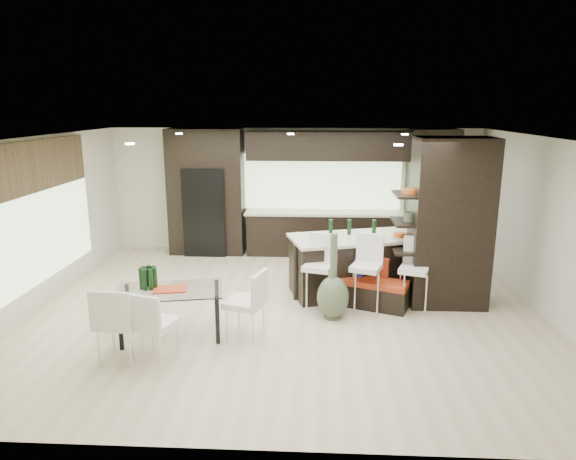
# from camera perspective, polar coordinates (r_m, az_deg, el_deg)

# --- Properties ---
(ground) EXTENTS (8.00, 8.00, 0.00)m
(ground) POSITION_cam_1_polar(r_m,az_deg,el_deg) (8.33, -0.22, -8.69)
(ground) COLOR beige
(ground) RESTS_ON ground
(back_wall) EXTENTS (8.00, 0.02, 2.70)m
(back_wall) POSITION_cam_1_polar(r_m,az_deg,el_deg) (11.35, 0.76, 4.44)
(back_wall) COLOR beige
(back_wall) RESTS_ON ground
(left_wall) EXTENTS (0.02, 7.00, 2.70)m
(left_wall) POSITION_cam_1_polar(r_m,az_deg,el_deg) (9.06, -26.37, 0.64)
(left_wall) COLOR beige
(left_wall) RESTS_ON ground
(right_wall) EXTENTS (0.02, 7.00, 2.70)m
(right_wall) POSITION_cam_1_polar(r_m,az_deg,el_deg) (8.67, 27.19, 0.02)
(right_wall) COLOR beige
(right_wall) RESTS_ON ground
(ceiling) EXTENTS (8.00, 7.00, 0.02)m
(ceiling) POSITION_cam_1_polar(r_m,az_deg,el_deg) (7.72, -0.24, 10.18)
(ceiling) COLOR white
(ceiling) RESTS_ON ground
(window_left) EXTENTS (0.04, 3.20, 1.90)m
(window_left) POSITION_cam_1_polar(r_m,az_deg,el_deg) (9.21, -25.56, 0.92)
(window_left) COLOR #B2D199
(window_left) RESTS_ON left_wall
(window_back) EXTENTS (3.40, 0.04, 1.20)m
(window_back) POSITION_cam_1_polar(r_m,az_deg,el_deg) (11.27, 3.82, 5.38)
(window_back) COLOR #B2D199
(window_back) RESTS_ON back_wall
(stone_accent) EXTENTS (0.08, 3.00, 0.80)m
(stone_accent) POSITION_cam_1_polar(r_m,az_deg,el_deg) (9.07, -25.98, 6.48)
(stone_accent) COLOR brown
(stone_accent) RESTS_ON left_wall
(ceiling_spots) EXTENTS (4.00, 3.00, 0.02)m
(ceiling_spots) POSITION_cam_1_polar(r_m,az_deg,el_deg) (7.97, -0.13, 10.15)
(ceiling_spots) COLOR white
(ceiling_spots) RESTS_ON ceiling
(back_cabinetry) EXTENTS (6.80, 0.68, 2.70)m
(back_cabinetry) POSITION_cam_1_polar(r_m,az_deg,el_deg) (11.02, 3.30, 4.14)
(back_cabinetry) COLOR black
(back_cabinetry) RESTS_ON ground
(refrigerator) EXTENTS (0.90, 0.68, 1.90)m
(refrigerator) POSITION_cam_1_polar(r_m,az_deg,el_deg) (11.28, -9.01, 2.15)
(refrigerator) COLOR black
(refrigerator) RESTS_ON ground
(partition_column) EXTENTS (1.20, 0.80, 2.70)m
(partition_column) POSITION_cam_1_polar(r_m,az_deg,el_deg) (8.57, 17.56, 0.77)
(partition_column) COLOR black
(partition_column) RESTS_ON ground
(kitchen_island) EXTENTS (2.61, 1.68, 1.01)m
(kitchen_island) POSITION_cam_1_polar(r_m,az_deg,el_deg) (8.96, 8.11, -3.78)
(kitchen_island) COLOR black
(kitchen_island) RESTS_ON ground
(stool_left) EXTENTS (0.54, 0.54, 0.98)m
(stool_left) POSITION_cam_1_polar(r_m,az_deg,el_deg) (8.13, 3.37, -5.60)
(stool_left) COLOR silver
(stool_left) RESTS_ON ground
(stool_mid) EXTENTS (0.56, 0.56, 0.98)m
(stool_mid) POSITION_cam_1_polar(r_m,az_deg,el_deg) (8.17, 8.61, -5.62)
(stool_mid) COLOR silver
(stool_mid) RESTS_ON ground
(stool_right) EXTENTS (0.54, 0.54, 0.95)m
(stool_right) POSITION_cam_1_polar(r_m,az_deg,el_deg) (8.29, 13.74, -5.70)
(stool_right) COLOR silver
(stool_right) RESTS_ON ground
(bench) EXTENTS (1.27, 0.86, 0.46)m
(bench) POSITION_cam_1_polar(r_m,az_deg,el_deg) (8.44, 9.15, -6.91)
(bench) COLOR black
(bench) RESTS_ON ground
(floor_vase) EXTENTS (0.51, 0.51, 1.33)m
(floor_vase) POSITION_cam_1_polar(r_m,az_deg,el_deg) (7.78, 5.05, -5.17)
(floor_vase) COLOR #46543C
(floor_vase) RESTS_ON ground
(dining_table) EXTENTS (1.56, 1.06, 0.69)m
(dining_table) POSITION_cam_1_polar(r_m,az_deg,el_deg) (7.44, -12.83, -9.01)
(dining_table) COLOR white
(dining_table) RESTS_ON ground
(chair_near) EXTENTS (0.61, 0.61, 0.89)m
(chair_near) POSITION_cam_1_polar(r_m,az_deg,el_deg) (6.77, -14.54, -10.56)
(chair_near) COLOR silver
(chair_near) RESTS_ON ground
(chair_far) EXTENTS (0.54, 0.54, 0.94)m
(chair_far) POSITION_cam_1_polar(r_m,az_deg,el_deg) (6.89, -18.19, -10.14)
(chair_far) COLOR silver
(chair_far) RESTS_ON ground
(chair_end) EXTENTS (0.61, 0.61, 0.91)m
(chair_end) POSITION_cam_1_polar(r_m,az_deg,el_deg) (7.19, -4.77, -8.57)
(chair_end) COLOR silver
(chair_end) RESTS_ON ground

